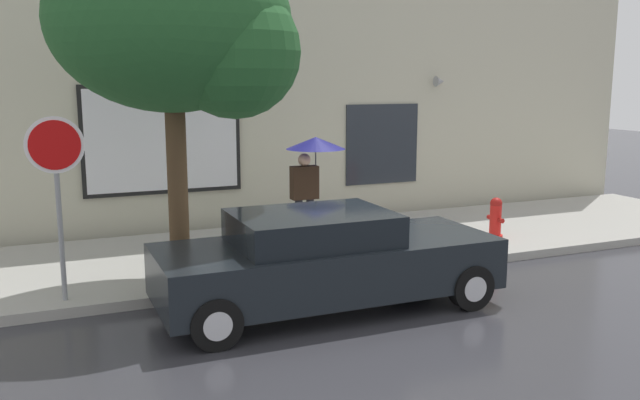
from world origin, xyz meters
TOP-DOWN VIEW (x-y plane):
  - ground_plane at (0.00, 0.00)m, footprint 60.00×60.00m
  - sidewalk at (0.00, 3.00)m, footprint 20.00×4.00m
  - building_facade at (-0.01, 5.50)m, footprint 20.00×0.67m
  - parked_car at (-0.49, 0.04)m, footprint 4.70×1.87m
  - fire_hydrant at (3.96, 2.10)m, footprint 0.30×0.44m
  - pedestrian_with_umbrella at (0.55, 3.03)m, footprint 1.08×1.08m
  - street_tree at (-2.01, 1.56)m, footprint 3.47×2.95m
  - stop_sign at (-3.82, 1.35)m, footprint 0.76×0.10m

SIDE VIEW (x-z plane):
  - ground_plane at x=0.00m, z-range 0.00..0.00m
  - sidewalk at x=0.00m, z-range 0.00..0.15m
  - fire_hydrant at x=3.96m, z-range 0.14..0.92m
  - parked_car at x=-0.49m, z-range 0.00..1.38m
  - pedestrian_with_umbrella at x=0.55m, z-range 0.76..2.73m
  - stop_sign at x=-3.82m, z-range 0.67..3.20m
  - building_facade at x=-0.01m, z-range -0.02..6.98m
  - street_tree at x=-2.01m, z-range 1.30..6.43m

